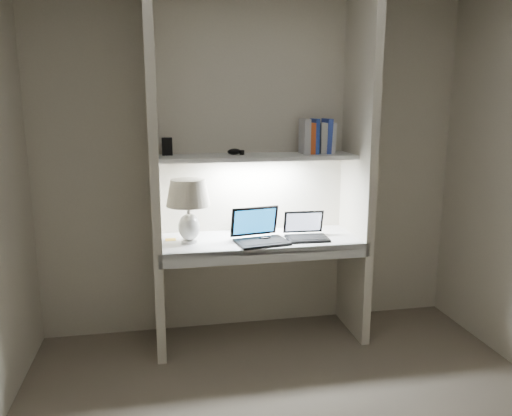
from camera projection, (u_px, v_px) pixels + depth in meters
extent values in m
cube|color=beige|center=(253.00, 168.00, 3.78)|extent=(3.20, 0.01, 2.50)
cube|color=beige|center=(155.00, 175.00, 3.38)|extent=(0.06, 0.55, 2.50)
cube|color=beige|center=(358.00, 170.00, 3.65)|extent=(0.06, 0.55, 2.50)
cube|color=white|center=(260.00, 241.00, 3.62)|extent=(1.40, 0.55, 0.04)
cube|color=silver|center=(268.00, 255.00, 3.37)|extent=(1.46, 0.03, 0.10)
cube|color=silver|center=(258.00, 157.00, 3.58)|extent=(1.40, 0.36, 0.03)
cube|color=white|center=(258.00, 160.00, 3.59)|extent=(0.60, 0.04, 0.02)
cylinder|color=white|center=(190.00, 241.00, 3.50)|extent=(0.11, 0.11, 0.02)
ellipsoid|color=white|center=(189.00, 227.00, 3.48)|extent=(0.15, 0.15, 0.19)
cylinder|color=white|center=(189.00, 211.00, 3.45)|extent=(0.02, 0.02, 0.08)
sphere|color=#FFD899|center=(188.00, 200.00, 3.44)|extent=(0.04, 0.04, 0.04)
cube|color=black|center=(262.00, 242.00, 3.48)|extent=(0.39, 0.30, 0.02)
cube|color=black|center=(262.00, 241.00, 3.47)|extent=(0.32, 0.22, 0.00)
cube|color=black|center=(254.00, 221.00, 3.59)|extent=(0.36, 0.12, 0.22)
cube|color=blue|center=(255.00, 221.00, 3.58)|extent=(0.31, 0.10, 0.18)
cube|color=black|center=(307.00, 238.00, 3.57)|extent=(0.30, 0.22, 0.02)
cube|color=black|center=(307.00, 237.00, 3.57)|extent=(0.26, 0.15, 0.00)
cube|color=black|center=(303.00, 222.00, 3.68)|extent=(0.30, 0.07, 0.17)
cube|color=silver|center=(304.00, 222.00, 3.67)|extent=(0.26, 0.06, 0.14)
cube|color=silver|center=(244.00, 221.00, 3.80)|extent=(0.13, 0.11, 0.16)
ellipsoid|color=black|center=(265.00, 238.00, 3.55)|extent=(0.11, 0.07, 0.04)
torus|color=black|center=(293.00, 239.00, 3.57)|extent=(0.09, 0.09, 0.01)
cube|color=gold|center=(171.00, 240.00, 3.57)|extent=(0.08, 0.08, 0.00)
cube|color=silver|center=(331.00, 138.00, 3.68)|extent=(0.04, 0.17, 0.23)
cube|color=#263B9B|center=(326.00, 136.00, 3.67)|extent=(0.05, 0.17, 0.25)
cube|color=#ADADA9|center=(321.00, 138.00, 3.67)|extent=(0.05, 0.17, 0.22)
cube|color=#2543A3|center=(314.00, 136.00, 3.66)|extent=(0.03, 0.17, 0.25)
cube|color=#C74B1C|center=(310.00, 138.00, 3.65)|extent=(0.04, 0.17, 0.22)
cube|color=#BCBBC0|center=(305.00, 136.00, 3.64)|extent=(0.05, 0.17, 0.25)
cube|color=black|center=(167.00, 147.00, 3.53)|extent=(0.07, 0.05, 0.12)
ellipsoid|color=black|center=(234.00, 152.00, 3.57)|extent=(0.13, 0.11, 0.04)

